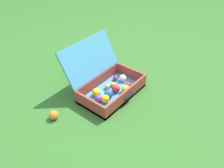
% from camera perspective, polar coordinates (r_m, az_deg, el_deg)
% --- Properties ---
extents(ground_plane, '(16.00, 16.00, 0.00)m').
position_cam_1_polar(ground_plane, '(2.17, 0.83, -0.83)').
color(ground_plane, '#336B28').
extents(open_suitcase, '(0.59, 0.54, 0.44)m').
position_cam_1_polar(open_suitcase, '(2.06, -1.29, 0.32)').
color(open_suitcase, '#4799C6').
rests_on(open_suitcase, ground).
extents(stray_ball_on_grass, '(0.08, 0.08, 0.08)m').
position_cam_1_polar(stray_ball_on_grass, '(1.89, -14.27, -7.47)').
color(stray_ball_on_grass, orange).
rests_on(stray_ball_on_grass, ground).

